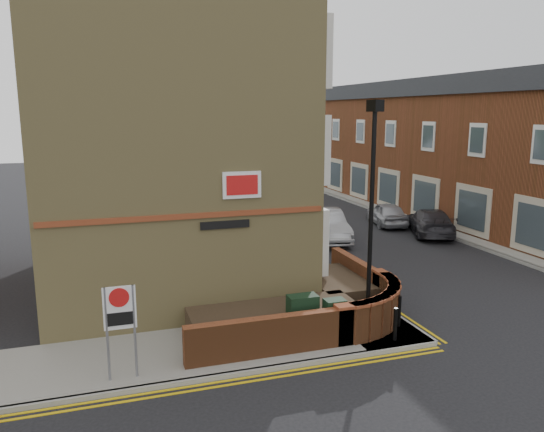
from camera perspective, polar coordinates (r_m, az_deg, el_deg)
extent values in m
plane|color=black|center=(13.79, 6.50, -15.27)|extent=(120.00, 120.00, 0.00)
cube|color=gray|center=(14.17, -9.59, -14.32)|extent=(13.00, 3.00, 0.12)
cube|color=gray|center=(28.79, -3.06, -1.03)|extent=(2.00, 32.00, 0.12)
cube|color=gray|center=(30.89, 18.60, -0.76)|extent=(4.00, 40.00, 0.12)
cube|color=gray|center=(12.85, -8.54, -17.11)|extent=(13.00, 0.15, 0.12)
cube|color=gray|center=(29.05, -1.16, -0.90)|extent=(0.15, 32.00, 0.12)
cube|color=gray|center=(29.76, 15.49, -1.02)|extent=(0.15, 40.00, 0.12)
cube|color=gold|center=(12.66, -8.33, -17.85)|extent=(13.00, 0.28, 0.01)
cube|color=gold|center=(29.14, -0.69, -0.97)|extent=(0.28, 32.00, 0.01)
cube|color=tan|center=(19.34, -11.55, 9.44)|extent=(8.00, 10.00, 11.00)
cube|color=brown|center=(14.61, -8.92, -0.03)|extent=(7.80, 0.06, 0.15)
cube|color=white|center=(14.78, -3.25, 3.36)|extent=(1.10, 0.05, 0.75)
cube|color=black|center=(14.85, -5.07, -0.94)|extent=(1.40, 0.04, 0.22)
cylinder|color=black|center=(14.47, 10.58, -1.00)|extent=(0.12, 0.12, 6.00)
cylinder|color=black|center=(15.22, 10.23, -10.62)|extent=(0.20, 0.20, 0.80)
cube|color=black|center=(14.16, 11.04, 11.56)|extent=(0.25, 0.50, 0.30)
cube|color=black|center=(14.48, 3.30, -10.76)|extent=(0.80, 0.45, 1.20)
cube|color=black|center=(14.53, 6.73, -10.95)|extent=(0.55, 0.40, 1.10)
cylinder|color=black|center=(14.75, 13.12, -11.26)|extent=(0.11, 0.11, 0.90)
cylinder|color=black|center=(15.68, 13.51, -9.90)|extent=(0.11, 0.11, 0.90)
cylinder|color=slate|center=(12.68, -17.31, -12.09)|extent=(0.06, 0.06, 2.20)
cylinder|color=slate|center=(12.69, -14.55, -11.92)|extent=(0.06, 0.06, 2.20)
cube|color=white|center=(12.47, -16.07, -9.47)|extent=(0.72, 0.04, 1.00)
cylinder|color=red|center=(12.35, -16.13, -8.43)|extent=(0.44, 0.02, 0.44)
cube|color=brown|center=(34.51, 17.02, 6.30)|extent=(5.00, 30.00, 7.00)
cube|color=#272A2E|center=(34.44, 17.41, 12.94)|extent=(5.40, 30.40, 1.00)
cube|color=#BBAF9A|center=(53.07, 3.88, 8.28)|extent=(5.00, 12.00, 7.00)
cube|color=#272A2E|center=(53.03, 3.93, 12.60)|extent=(5.40, 12.40, 1.00)
cylinder|color=#382B1E|center=(26.48, -1.99, 3.05)|extent=(0.24, 0.24, 4.55)
sphere|color=#224B19|center=(26.24, -2.03, 8.68)|extent=(3.64, 3.64, 3.64)
sphere|color=#224B19|center=(26.12, -0.99, 6.81)|extent=(2.60, 2.60, 2.60)
sphere|color=#224B19|center=(26.57, -2.89, 7.72)|extent=(2.86, 2.86, 2.86)
cylinder|color=#382B1E|center=(34.16, -5.72, 5.23)|extent=(0.24, 0.24, 5.04)
sphere|color=#224B19|center=(33.98, -5.82, 10.07)|extent=(4.03, 4.03, 4.03)
sphere|color=#224B19|center=(33.81, -5.01, 8.49)|extent=(2.88, 2.88, 2.88)
sphere|color=#224B19|center=(34.33, -6.44, 9.22)|extent=(3.17, 3.17, 3.17)
cylinder|color=#382B1E|center=(41.99, -8.08, 6.08)|extent=(0.24, 0.24, 4.76)
sphere|color=#224B19|center=(41.84, -8.18, 9.79)|extent=(3.81, 3.81, 3.81)
sphere|color=#224B19|center=(41.64, -7.52, 8.58)|extent=(2.72, 2.72, 2.72)
sphere|color=#224B19|center=(42.20, -8.66, 9.14)|extent=(2.99, 2.99, 2.99)
cylinder|color=black|center=(37.26, -6.09, 4.29)|extent=(0.10, 0.10, 3.20)
imported|color=black|center=(37.07, -6.15, 7.51)|extent=(0.20, 0.16, 1.00)
imported|color=#93959A|center=(25.77, 5.79, -0.96)|extent=(2.31, 4.71, 1.49)
imported|color=maroon|center=(29.10, -0.03, 0.41)|extent=(3.51, 5.46, 1.40)
imported|color=#2D2C31|center=(27.97, 16.64, -0.58)|extent=(3.51, 4.94, 1.33)
imported|color=#9FA0A6|center=(29.75, 12.25, 0.27)|extent=(2.32, 4.00, 1.28)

